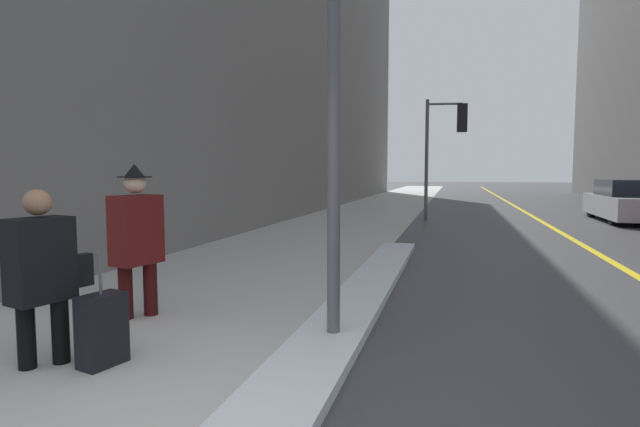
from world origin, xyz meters
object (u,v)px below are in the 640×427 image
(traffic_light_near, at_px, (448,133))
(pedestrian_in_fedora, at_px, (136,235))
(parked_car_silver, at_px, (631,202))
(rolling_suitcase, at_px, (102,330))
(pedestrian_with_shoulder_bag, at_px, (43,270))
(lamp_post, at_px, (334,14))

(traffic_light_near, distance_m, pedestrian_in_fedora, 12.65)
(parked_car_silver, height_order, rolling_suitcase, parked_car_silver)
(pedestrian_with_shoulder_bag, distance_m, rolling_suitcase, 0.68)
(lamp_post, bearing_deg, traffic_light_near, 86.24)
(traffic_light_near, height_order, parked_car_silver, traffic_light_near)
(traffic_light_near, xyz_separation_m, rolling_suitcase, (-2.50, -13.40, -2.53))
(lamp_post, bearing_deg, pedestrian_in_fedora, 174.46)
(traffic_light_near, relative_size, pedestrian_in_fedora, 2.34)
(traffic_light_near, relative_size, pedestrian_with_shoulder_bag, 2.70)
(lamp_post, relative_size, parked_car_silver, 1.11)
(pedestrian_in_fedora, xyz_separation_m, parked_car_silver, (8.75, 13.29, -0.28))
(pedestrian_with_shoulder_bag, xyz_separation_m, parked_car_silver, (8.65, 14.68, -0.17))
(lamp_post, distance_m, parked_car_silver, 15.18)
(lamp_post, xyz_separation_m, pedestrian_with_shoulder_bag, (-2.13, -1.17, -2.18))
(lamp_post, bearing_deg, parked_car_silver, 64.26)
(parked_car_silver, bearing_deg, pedestrian_in_fedora, 147.94)
(pedestrian_with_shoulder_bag, distance_m, parked_car_silver, 17.04)
(lamp_post, height_order, pedestrian_in_fedora, lamp_post)
(pedestrian_in_fedora, relative_size, parked_car_silver, 0.37)
(lamp_post, xyz_separation_m, rolling_suitcase, (-1.68, -1.05, -2.68))
(traffic_light_near, relative_size, rolling_suitcase, 4.13)
(traffic_light_near, xyz_separation_m, pedestrian_with_shoulder_bag, (-2.95, -13.51, -2.03))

